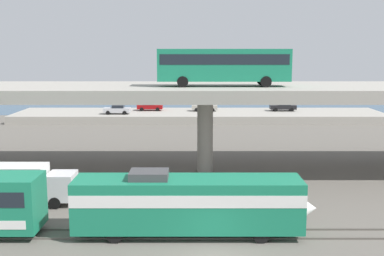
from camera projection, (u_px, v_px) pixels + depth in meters
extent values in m
cube|color=#59544C|center=(211.00, 238.00, 29.46)|extent=(110.00, 0.12, 0.12)
cube|color=#59544C|center=(210.00, 229.00, 30.97)|extent=(110.00, 0.12, 0.12)
cube|color=#197A56|center=(187.00, 203.00, 29.88)|extent=(14.27, 3.00, 3.20)
cube|color=white|center=(187.00, 194.00, 29.79)|extent=(14.27, 3.04, 0.77)
cone|color=white|center=(300.00, 208.00, 29.96)|extent=(1.95, 2.85, 2.85)
cube|color=black|center=(277.00, 189.00, 29.75)|extent=(1.95, 2.70, 1.02)
cube|color=#3F3F42|center=(148.00, 175.00, 29.57)|extent=(2.40, 1.80, 0.50)
cylinder|color=black|center=(254.00, 220.00, 31.49)|extent=(0.96, 0.18, 0.96)
cylinder|color=black|center=(260.00, 236.00, 28.82)|extent=(0.96, 0.18, 0.96)
cylinder|color=black|center=(120.00, 220.00, 31.46)|extent=(0.96, 0.18, 0.96)
cylinder|color=black|center=(113.00, 236.00, 28.80)|extent=(0.96, 0.18, 0.96)
cube|color=#9E998E|center=(204.00, 92.00, 44.76)|extent=(96.00, 12.06, 1.15)
cylinder|color=#9E998E|center=(204.00, 135.00, 45.43)|extent=(1.50, 1.50, 7.16)
cube|color=#197A56|center=(222.00, 65.00, 43.31)|extent=(12.00, 2.55, 2.90)
cube|color=black|center=(222.00, 59.00, 43.22)|extent=(11.52, 2.59, 0.93)
cube|color=black|center=(157.00, 61.00, 43.23)|extent=(0.08, 2.30, 1.74)
cylinder|color=black|center=(181.00, 82.00, 42.34)|extent=(1.00, 0.26, 1.00)
cylinder|color=black|center=(182.00, 80.00, 44.73)|extent=(1.00, 0.26, 1.00)
cylinder|color=black|center=(264.00, 82.00, 42.36)|extent=(1.00, 0.26, 1.00)
cylinder|color=black|center=(261.00, 80.00, 44.75)|extent=(1.00, 0.26, 1.00)
cube|color=silver|center=(60.00, 186.00, 35.96)|extent=(2.00, 2.30, 2.00)
cube|color=silver|center=(14.00, 182.00, 35.90)|extent=(4.60, 2.30, 2.60)
cylinder|color=black|center=(61.00, 194.00, 37.20)|extent=(0.88, 0.28, 0.88)
cylinder|color=black|center=(53.00, 203.00, 35.04)|extent=(0.88, 0.28, 0.88)
cylinder|color=black|center=(7.00, 194.00, 37.18)|extent=(0.88, 0.28, 0.88)
cube|color=#9E998E|center=(198.00, 116.00, 80.45)|extent=(61.59, 11.97, 1.25)
cube|color=black|center=(281.00, 107.00, 81.56)|extent=(4.42, 1.75, 0.70)
cube|color=#1E232B|center=(283.00, 104.00, 81.47)|extent=(1.94, 1.54, 0.48)
cylinder|color=black|center=(274.00, 110.00, 80.80)|extent=(0.64, 0.20, 0.64)
cylinder|color=black|center=(273.00, 108.00, 82.44)|extent=(0.64, 0.20, 0.64)
cylinder|color=black|center=(290.00, 110.00, 80.80)|extent=(0.64, 0.20, 0.64)
cylinder|color=black|center=(288.00, 108.00, 82.45)|extent=(0.64, 0.20, 0.64)
cube|color=maroon|center=(149.00, 107.00, 82.06)|extent=(4.39, 1.86, 0.70)
cube|color=#1E232B|center=(147.00, 103.00, 81.97)|extent=(1.93, 1.64, 0.48)
cylinder|color=black|center=(157.00, 108.00, 83.00)|extent=(0.64, 0.20, 0.64)
cylinder|color=black|center=(156.00, 109.00, 81.25)|extent=(0.64, 0.20, 0.64)
cylinder|color=black|center=(141.00, 108.00, 82.99)|extent=(0.64, 0.20, 0.64)
cylinder|color=black|center=(140.00, 109.00, 81.24)|extent=(0.64, 0.20, 0.64)
cube|color=#B7B7BC|center=(115.00, 110.00, 77.55)|extent=(4.32, 1.80, 0.70)
cube|color=#1E232B|center=(117.00, 106.00, 77.46)|extent=(1.90, 1.58, 0.48)
cylinder|color=black|center=(106.00, 113.00, 76.77)|extent=(0.64, 0.20, 0.64)
cylinder|color=black|center=(108.00, 111.00, 78.45)|extent=(0.64, 0.20, 0.64)
cylinder|color=black|center=(123.00, 113.00, 76.77)|extent=(0.64, 0.20, 0.64)
cylinder|color=black|center=(124.00, 111.00, 78.46)|extent=(0.64, 0.20, 0.64)
cube|color=#9E998C|center=(203.00, 107.00, 81.41)|extent=(4.38, 1.71, 0.70)
cube|color=#1E232B|center=(204.00, 104.00, 81.31)|extent=(1.93, 1.51, 0.48)
cylinder|color=black|center=(195.00, 110.00, 80.66)|extent=(0.64, 0.20, 0.64)
cylinder|color=black|center=(195.00, 109.00, 82.26)|extent=(0.64, 0.20, 0.64)
cylinder|color=black|center=(211.00, 110.00, 80.66)|extent=(0.64, 0.20, 0.64)
cylinder|color=black|center=(211.00, 109.00, 82.27)|extent=(0.64, 0.20, 0.64)
cube|color=#2D5170|center=(196.00, 104.00, 103.24)|extent=(140.00, 36.00, 0.01)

